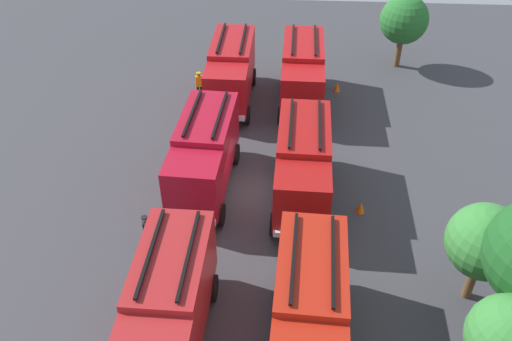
{
  "coord_description": "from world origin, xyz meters",
  "views": [
    {
      "loc": [
        20.99,
        1.36,
        17.8
      ],
      "look_at": [
        0.0,
        0.0,
        1.4
      ],
      "focal_mm": 37.7,
      "sensor_mm": 36.0,
      "label": 1
    }
  ],
  "objects_px": {
    "fire_truck_4": "(303,164)",
    "firefighter_0": "(199,84)",
    "tree_1": "(485,242)",
    "tree_3": "(510,339)",
    "fire_truck_0": "(231,70)",
    "traffic_cone_0": "(337,87)",
    "fire_truck_3": "(302,72)",
    "traffic_cone_1": "(361,207)",
    "fire_truck_2": "(168,306)",
    "fire_truck_5": "(310,311)",
    "tree_0": "(404,20)",
    "firefighter_1": "(146,230)",
    "fire_truck_1": "(204,153)"
  },
  "relations": [
    {
      "from": "tree_0",
      "to": "tree_3",
      "type": "height_order",
      "value": "tree_0"
    },
    {
      "from": "fire_truck_1",
      "to": "fire_truck_5",
      "type": "height_order",
      "value": "same"
    },
    {
      "from": "fire_truck_0",
      "to": "fire_truck_3",
      "type": "distance_m",
      "value": 4.46
    },
    {
      "from": "fire_truck_0",
      "to": "firefighter_0",
      "type": "xyz_separation_m",
      "value": [
        -0.22,
        -2.11,
        -1.14
      ]
    },
    {
      "from": "fire_truck_1",
      "to": "tree_0",
      "type": "bearing_deg",
      "value": 143.67
    },
    {
      "from": "fire_truck_4",
      "to": "traffic_cone_0",
      "type": "distance_m",
      "value": 11.44
    },
    {
      "from": "fire_truck_5",
      "to": "fire_truck_4",
      "type": "bearing_deg",
      "value": -176.19
    },
    {
      "from": "firefighter_0",
      "to": "traffic_cone_0",
      "type": "xyz_separation_m",
      "value": [
        -1.41,
        8.95,
        -0.69
      ]
    },
    {
      "from": "fire_truck_0",
      "to": "fire_truck_5",
      "type": "distance_m",
      "value": 18.66
    },
    {
      "from": "fire_truck_2",
      "to": "traffic_cone_0",
      "type": "relative_size",
      "value": 11.22
    },
    {
      "from": "tree_1",
      "to": "fire_truck_4",
      "type": "bearing_deg",
      "value": -130.21
    },
    {
      "from": "tree_0",
      "to": "tree_3",
      "type": "relative_size",
      "value": 1.15
    },
    {
      "from": "tree_0",
      "to": "traffic_cone_0",
      "type": "relative_size",
      "value": 7.91
    },
    {
      "from": "fire_truck_5",
      "to": "firefighter_0",
      "type": "distance_m",
      "value": 19.54
    },
    {
      "from": "fire_truck_5",
      "to": "tree_1",
      "type": "distance_m",
      "value": 7.31
    },
    {
      "from": "traffic_cone_1",
      "to": "traffic_cone_0",
      "type": "bearing_deg",
      "value": -177.57
    },
    {
      "from": "fire_truck_1",
      "to": "fire_truck_3",
      "type": "distance_m",
      "value": 10.14
    },
    {
      "from": "fire_truck_1",
      "to": "firefighter_1",
      "type": "height_order",
      "value": "fire_truck_1"
    },
    {
      "from": "fire_truck_5",
      "to": "tree_3",
      "type": "distance_m",
      "value": 6.53
    },
    {
      "from": "fire_truck_1",
      "to": "firefighter_0",
      "type": "xyz_separation_m",
      "value": [
        -9.05,
        -1.67,
        -1.14
      ]
    },
    {
      "from": "fire_truck_5",
      "to": "traffic_cone_0",
      "type": "relative_size",
      "value": 11.32
    },
    {
      "from": "fire_truck_2",
      "to": "firefighter_0",
      "type": "xyz_separation_m",
      "value": [
        -18.38,
        -1.7,
        -1.14
      ]
    },
    {
      "from": "fire_truck_1",
      "to": "firefighter_0",
      "type": "relative_size",
      "value": 4.09
    },
    {
      "from": "tree_1",
      "to": "traffic_cone_0",
      "type": "relative_size",
      "value": 7.23
    },
    {
      "from": "tree_1",
      "to": "fire_truck_0",
      "type": "bearing_deg",
      "value": -143.38
    },
    {
      "from": "tree_1",
      "to": "tree_3",
      "type": "height_order",
      "value": "tree_1"
    },
    {
      "from": "firefighter_1",
      "to": "tree_3",
      "type": "bearing_deg",
      "value": -37.3
    },
    {
      "from": "firefighter_0",
      "to": "traffic_cone_0",
      "type": "bearing_deg",
      "value": 86.06
    },
    {
      "from": "fire_truck_1",
      "to": "fire_truck_4",
      "type": "relative_size",
      "value": 1.01
    },
    {
      "from": "fire_truck_4",
      "to": "fire_truck_5",
      "type": "distance_m",
      "value": 8.67
    },
    {
      "from": "firefighter_1",
      "to": "traffic_cone_0",
      "type": "relative_size",
      "value": 2.77
    },
    {
      "from": "traffic_cone_0",
      "to": "fire_truck_3",
      "type": "bearing_deg",
      "value": -56.43
    },
    {
      "from": "fire_truck_4",
      "to": "fire_truck_2",
      "type": "bearing_deg",
      "value": -27.65
    },
    {
      "from": "fire_truck_4",
      "to": "firefighter_0",
      "type": "relative_size",
      "value": 4.06
    },
    {
      "from": "fire_truck_5",
      "to": "firefighter_1",
      "type": "xyz_separation_m",
      "value": [
        -4.84,
        -7.12,
        -1.14
      ]
    },
    {
      "from": "firefighter_0",
      "to": "tree_0",
      "type": "relative_size",
      "value": 0.35
    },
    {
      "from": "fire_truck_5",
      "to": "fire_truck_2",
      "type": "bearing_deg",
      "value": -86.48
    },
    {
      "from": "fire_truck_1",
      "to": "traffic_cone_0",
      "type": "height_order",
      "value": "fire_truck_1"
    },
    {
      "from": "fire_truck_3",
      "to": "fire_truck_4",
      "type": "height_order",
      "value": "same"
    },
    {
      "from": "fire_truck_1",
      "to": "traffic_cone_0",
      "type": "relative_size",
      "value": 11.34
    },
    {
      "from": "fire_truck_1",
      "to": "tree_3",
      "type": "relative_size",
      "value": 1.64
    },
    {
      "from": "firefighter_0",
      "to": "traffic_cone_1",
      "type": "relative_size",
      "value": 2.87
    },
    {
      "from": "firefighter_0",
      "to": "firefighter_1",
      "type": "relative_size",
      "value": 1.0
    },
    {
      "from": "fire_truck_2",
      "to": "fire_truck_3",
      "type": "relative_size",
      "value": 1.0
    },
    {
      "from": "fire_truck_1",
      "to": "firefighter_1",
      "type": "xyz_separation_m",
      "value": [
        4.4,
        -2.03,
        -1.14
      ]
    },
    {
      "from": "fire_truck_5",
      "to": "firefighter_1",
      "type": "bearing_deg",
      "value": -121.75
    },
    {
      "from": "firefighter_1",
      "to": "tree_0",
      "type": "distance_m",
      "value": 23.43
    },
    {
      "from": "fire_truck_3",
      "to": "traffic_cone_0",
      "type": "relative_size",
      "value": 11.21
    },
    {
      "from": "firefighter_1",
      "to": "tree_1",
      "type": "height_order",
      "value": "tree_1"
    },
    {
      "from": "firefighter_0",
      "to": "firefighter_1",
      "type": "xyz_separation_m",
      "value": [
        13.45,
        -0.36,
        -0.0
      ]
    }
  ]
}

